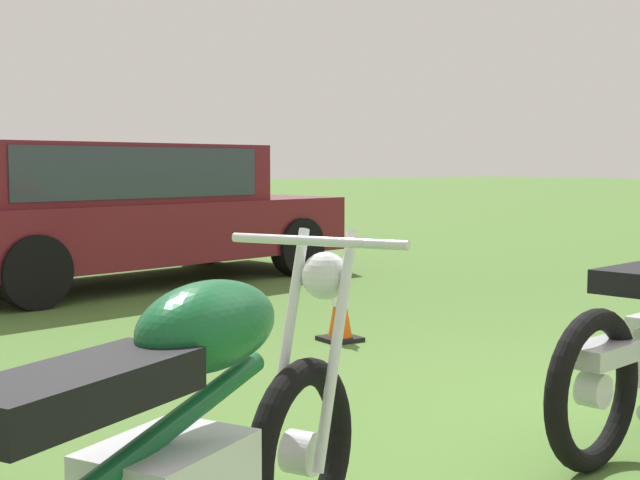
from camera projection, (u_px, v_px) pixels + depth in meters
name	position (u px, v px, depth m)	size (l,w,h in m)	color
motorcycle_green	(171.00, 467.00, 2.15)	(1.83, 1.17, 1.02)	black
car_burgundy	(118.00, 203.00, 8.78)	(4.78, 2.62, 1.43)	maroon
traffic_cone	(340.00, 308.00, 5.98)	(0.25, 0.25, 0.51)	#EA590F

